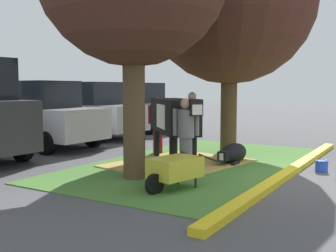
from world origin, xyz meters
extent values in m
plane|color=#4C4C4F|center=(0.00, 0.00, 0.00)|extent=(80.00, 80.00, 0.00)
cube|color=#477A33|center=(0.45, 2.43, 0.01)|extent=(7.62, 4.21, 0.02)
cube|color=yellow|center=(0.45, 0.17, 0.06)|extent=(8.82, 0.24, 0.12)
cube|color=tan|center=(0.11, 2.74, 0.03)|extent=(3.58, 2.93, 0.04)
cylinder|color=brown|center=(-1.71, 2.71, 1.39)|extent=(0.44, 0.44, 2.78)
cylinder|color=#4C3823|center=(2.61, 2.53, 1.31)|extent=(0.46, 0.46, 2.63)
cube|color=black|center=(0.21, 2.94, 1.15)|extent=(2.13, 2.11, 0.80)
cube|color=white|center=(0.11, 2.83, 1.15)|extent=(1.15, 1.14, 0.56)
cylinder|color=black|center=(-0.74, 2.00, 1.25)|extent=(0.68, 0.67, 0.58)
cube|color=black|center=(-0.97, 1.78, 1.43)|extent=(0.50, 0.49, 0.32)
cube|color=white|center=(-1.11, 1.64, 1.39)|extent=(0.23, 0.23, 0.20)
cylinder|color=black|center=(-0.23, 2.16, 0.37)|extent=(0.14, 0.14, 0.75)
cylinder|color=black|center=(-0.57, 2.51, 0.37)|extent=(0.14, 0.14, 0.75)
cylinder|color=black|center=(1.00, 3.36, 0.37)|extent=(0.14, 0.14, 0.75)
cylinder|color=black|center=(0.66, 3.71, 0.37)|extent=(0.14, 0.14, 0.75)
cylinder|color=black|center=(1.07, 3.77, 0.90)|extent=(0.06, 0.06, 0.70)
ellipsoid|color=black|center=(0.94, 1.68, 0.24)|extent=(1.10, 0.48, 0.48)
cube|color=black|center=(0.34, 1.68, 0.26)|extent=(0.28, 0.20, 0.22)
cube|color=silver|center=(0.22, 1.68, 0.26)|extent=(0.06, 0.10, 0.16)
cylinder|color=black|center=(0.59, 1.50, 0.06)|extent=(0.35, 0.10, 0.10)
cylinder|color=maroon|center=(1.20, 4.03, 0.40)|extent=(0.26, 0.26, 0.79)
cylinder|color=maroon|center=(1.20, 4.03, 1.06)|extent=(0.34, 0.34, 0.54)
sphere|color=#8C664C|center=(1.20, 4.03, 1.44)|extent=(0.21, 0.21, 0.21)
cylinder|color=maroon|center=(1.34, 3.86, 1.09)|extent=(0.09, 0.09, 0.52)
cylinder|color=maroon|center=(1.05, 4.19, 1.09)|extent=(0.09, 0.09, 0.52)
cylinder|color=slate|center=(-1.09, 1.89, 0.41)|extent=(0.26, 0.26, 0.82)
cylinder|color=slate|center=(-1.09, 1.89, 1.10)|extent=(0.34, 0.34, 0.56)
sphere|color=tan|center=(-1.09, 1.89, 1.49)|extent=(0.22, 0.22, 0.22)
cylinder|color=slate|center=(-1.21, 2.07, 1.13)|extent=(0.09, 0.09, 0.54)
cylinder|color=slate|center=(-0.98, 1.70, 1.13)|extent=(0.09, 0.09, 0.54)
cylinder|color=black|center=(1.87, 3.32, 0.43)|extent=(0.26, 0.26, 0.87)
cylinder|color=black|center=(1.87, 3.32, 1.16)|extent=(0.34, 0.34, 0.60)
sphere|color=tan|center=(1.87, 3.32, 1.58)|extent=(0.23, 0.23, 0.23)
cylinder|color=black|center=(1.94, 3.11, 1.19)|extent=(0.09, 0.09, 0.57)
cylinder|color=black|center=(1.79, 3.52, 1.19)|extent=(0.09, 0.09, 0.57)
cube|color=gold|center=(-2.04, 1.58, 0.40)|extent=(1.02, 0.80, 0.36)
cylinder|color=black|center=(-2.53, 1.70, 0.18)|extent=(0.37, 0.18, 0.36)
cylinder|color=black|center=(-1.80, 1.30, 0.12)|extent=(0.04, 0.04, 0.24)
cylinder|color=black|center=(-1.70, 1.72, 0.12)|extent=(0.04, 0.04, 0.24)
cylinder|color=black|center=(-1.46, 1.21, 0.52)|extent=(0.52, 0.17, 0.23)
cylinder|color=black|center=(-1.36, 1.64, 0.52)|extent=(0.52, 0.17, 0.23)
cylinder|color=blue|center=(0.96, -0.34, 0.12)|extent=(0.26, 0.26, 0.24)
torus|color=blue|center=(0.96, -0.34, 0.24)|extent=(0.29, 0.29, 0.02)
cylinder|color=black|center=(-1.55, 6.24, 0.32)|extent=(0.25, 0.65, 0.64)
cube|color=silver|center=(0.42, 7.90, 0.77)|extent=(2.02, 4.48, 0.90)
cube|color=black|center=(0.42, 7.90, 1.62)|extent=(1.69, 2.28, 0.80)
cylinder|color=black|center=(1.39, 9.28, 0.32)|extent=(0.25, 0.65, 0.64)
cylinder|color=black|center=(-0.55, 6.51, 0.32)|extent=(0.25, 0.65, 0.64)
cylinder|color=black|center=(1.24, 6.42, 0.32)|extent=(0.25, 0.65, 0.64)
cube|color=#B7B7BC|center=(3.00, 8.24, 0.77)|extent=(2.02, 4.48, 0.90)
cube|color=black|center=(3.00, 8.24, 1.62)|extent=(1.69, 2.28, 0.80)
cylinder|color=black|center=(2.17, 9.71, 0.32)|extent=(0.25, 0.65, 0.64)
cylinder|color=black|center=(3.97, 9.62, 0.32)|extent=(0.25, 0.65, 0.64)
cylinder|color=black|center=(2.03, 6.85, 0.32)|extent=(0.25, 0.65, 0.64)
cylinder|color=black|center=(3.83, 6.77, 0.32)|extent=(0.25, 0.65, 0.64)
cube|color=#4C5156|center=(5.86, 8.26, 0.77)|extent=(2.02, 4.48, 0.90)
cube|color=black|center=(5.86, 8.26, 1.62)|extent=(1.69, 2.28, 0.80)
cylinder|color=black|center=(5.04, 9.74, 0.32)|extent=(0.25, 0.65, 0.64)
cylinder|color=black|center=(6.83, 9.65, 0.32)|extent=(0.25, 0.65, 0.64)
cylinder|color=black|center=(4.90, 6.88, 0.32)|extent=(0.25, 0.65, 0.64)
cylinder|color=black|center=(6.69, 6.79, 0.32)|extent=(0.25, 0.65, 0.64)
camera|label=1|loc=(-8.22, -2.03, 1.81)|focal=43.74mm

